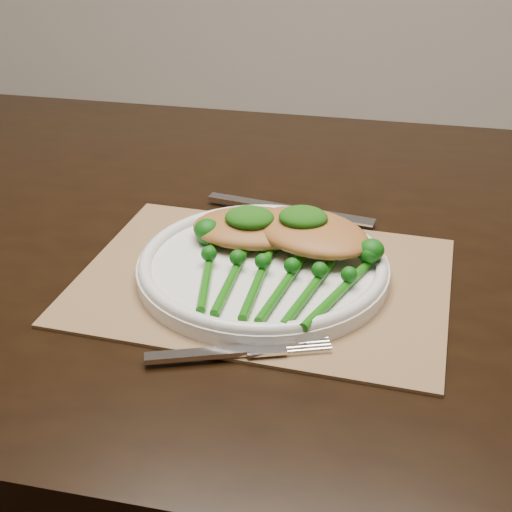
% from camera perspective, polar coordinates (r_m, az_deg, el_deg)
% --- Properties ---
extents(dining_table, '(1.63, 0.95, 0.75)m').
position_cam_1_polar(dining_table, '(1.12, 0.54, -14.97)').
color(dining_table, black).
rests_on(dining_table, ground).
extents(placemat, '(0.42, 0.32, 0.00)m').
position_cam_1_polar(placemat, '(0.78, 0.59, -1.93)').
color(placemat, olive).
rests_on(placemat, dining_table).
extents(dinner_plate, '(0.28, 0.28, 0.02)m').
position_cam_1_polar(dinner_plate, '(0.78, 0.55, -0.76)').
color(dinner_plate, silver).
rests_on(dinner_plate, placemat).
extents(knife, '(0.22, 0.06, 0.01)m').
position_cam_1_polar(knife, '(0.93, 1.40, 3.94)').
color(knife, silver).
rests_on(knife, placemat).
extents(fork, '(0.17, 0.07, 0.01)m').
position_cam_1_polar(fork, '(0.67, -0.41, -7.52)').
color(fork, silver).
rests_on(fork, placemat).
extents(chicken_fillet_left, '(0.15, 0.11, 0.03)m').
position_cam_1_polar(chicken_fillet_left, '(0.82, -0.12, 2.29)').
color(chicken_fillet_left, '#A76930').
rests_on(chicken_fillet_left, dinner_plate).
extents(chicken_fillet_right, '(0.18, 0.16, 0.03)m').
position_cam_1_polar(chicken_fillet_right, '(0.80, 4.35, 1.94)').
color(chicken_fillet_right, '#A76930').
rests_on(chicken_fillet_right, dinner_plate).
extents(pesto_dollop_left, '(0.06, 0.05, 0.02)m').
position_cam_1_polar(pesto_dollop_left, '(0.81, -0.52, 3.09)').
color(pesto_dollop_left, '#0F3F09').
rests_on(pesto_dollop_left, chicken_fillet_left).
extents(pesto_dollop_right, '(0.06, 0.05, 0.02)m').
position_cam_1_polar(pesto_dollop_right, '(0.80, 3.80, 3.11)').
color(pesto_dollop_right, '#0F3F09').
rests_on(pesto_dollop_right, chicken_fillet_right).
extents(broccolini_bundle, '(0.18, 0.20, 0.04)m').
position_cam_1_polar(broccolini_bundle, '(0.74, 1.25, -2.08)').
color(broccolini_bundle, '#13570B').
rests_on(broccolini_bundle, dinner_plate).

